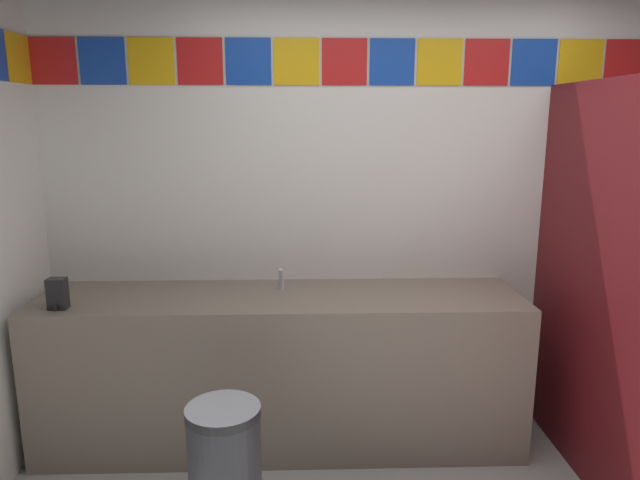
# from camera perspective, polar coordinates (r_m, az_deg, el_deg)

# --- Properties ---
(wall_back) EXTENTS (4.27, 0.09, 2.57)m
(wall_back) POSITION_cam_1_polar(r_m,az_deg,el_deg) (3.42, 9.03, 3.17)
(wall_back) COLOR white
(wall_back) RESTS_ON ground_plane
(vanity_counter) EXTENTS (2.65, 0.62, 0.87)m
(vanity_counter) POSITION_cam_1_polar(r_m,az_deg,el_deg) (3.27, -3.89, -12.76)
(vanity_counter) COLOR gray
(vanity_counter) RESTS_ON ground_plane
(faucet_center) EXTENTS (0.04, 0.10, 0.14)m
(faucet_center) POSITION_cam_1_polar(r_m,az_deg,el_deg) (3.19, -3.96, -4.19)
(faucet_center) COLOR silver
(faucet_center) RESTS_ON vanity_counter
(soap_dispenser) EXTENTS (0.09, 0.09, 0.16)m
(soap_dispenser) POSITION_cam_1_polar(r_m,az_deg,el_deg) (3.16, -25.00, -4.95)
(soap_dispenser) COLOR black
(soap_dispenser) RESTS_ON vanity_counter
(trash_bin) EXTENTS (0.31, 0.31, 0.66)m
(trash_bin) POSITION_cam_1_polar(r_m,az_deg,el_deg) (2.60, -9.52, -22.75)
(trash_bin) COLOR #333338
(trash_bin) RESTS_ON ground_plane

